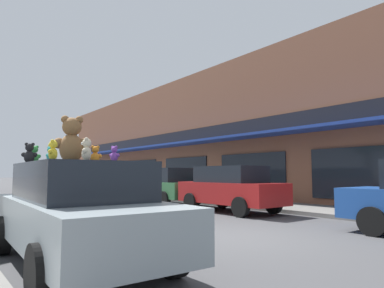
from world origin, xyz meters
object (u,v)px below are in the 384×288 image
Objects in this scene: teddy_bear_orange at (95,155)px; teddy_bear_green at (34,155)px; teddy_bear_cream at (86,150)px; teddy_bear_purple at (114,154)px; parked_car_far_center at (230,188)px; teddy_bear_teal at (50,154)px; teddy_bear_yellow at (53,151)px; plush_art_car at (78,211)px; teddy_bear_black at (29,153)px; parked_car_far_right at (165,185)px; teddy_bear_giant at (72,140)px.

teddy_bear_orange is 0.91× the size of teddy_bear_green.
teddy_bear_cream is 1.30× the size of teddy_bear_purple.
teddy_bear_green reaches higher than parked_car_far_center.
teddy_bear_yellow is (-0.11, -0.50, 0.02)m from teddy_bear_teal.
teddy_bear_purple reaches higher than plush_art_car.
plush_art_car is 16.73× the size of teddy_bear_yellow.
teddy_bear_black is 1.55m from teddy_bear_yellow.
teddy_bear_cream is at bearing 89.13° from teddy_bear_orange.
teddy_bear_teal is at bearing 49.10° from teddy_bear_orange.
teddy_bear_orange is at bearing 167.42° from teddy_bear_yellow.
teddy_bear_black is at bearing -136.07° from parked_car_far_right.
parked_car_far_center is (7.40, 3.91, -0.80)m from teddy_bear_teal.
teddy_bear_black is (-0.54, 0.89, 0.92)m from plush_art_car.
teddy_bear_black reaches higher than teddy_bear_orange.
teddy_bear_green is at bearing -150.78° from teddy_bear_yellow.
teddy_bear_yellow is at bearing -129.96° from plush_art_car.
teddy_bear_cream is 11.46m from parked_car_far_right.
plush_art_car is 10.63m from parked_car_far_right.
teddy_bear_black is (-0.87, 0.71, 0.02)m from teddy_bear_orange.
plush_art_car is 1.25m from teddy_bear_yellow.
parked_car_far_right is (7.46, 7.19, -0.86)m from teddy_bear_black.
teddy_bear_orange reaches higher than teddy_bear_yellow.
teddy_bear_giant is (-0.00, 0.40, 1.13)m from plush_art_car.
teddy_bear_cream is 8.54m from parked_car_far_center.
teddy_bear_purple is 0.72× the size of teddy_bear_green.
teddy_bear_yellow is at bearing 107.05° from teddy_bear_black.
teddy_bear_purple is 11.01m from parked_car_far_right.
teddy_bear_orange is (0.33, -0.23, -0.24)m from teddy_bear_giant.
teddy_bear_giant is 1.14m from teddy_bear_purple.
teddy_bear_teal is 1.31m from teddy_bear_green.
teddy_bear_green is (-0.73, 0.97, 0.01)m from teddy_bear_orange.
teddy_bear_green is at bearing -34.07° from teddy_bear_teal.
teddy_bear_cream is at bearing 81.79° from teddy_bear_purple.
teddy_bear_black reaches higher than parked_car_far_center.
teddy_bear_black is at bearing 123.56° from plush_art_car.
teddy_bear_giant reaches higher than parked_car_far_center.
teddy_bear_giant reaches higher than plush_art_car.
teddy_bear_black reaches higher than parked_car_far_right.
teddy_bear_green is (0.18, 1.80, 0.03)m from teddy_bear_yellow.
teddy_bear_orange is 1.24m from teddy_bear_yellow.
teddy_bear_giant is at bearing -132.04° from parked_car_far_right.
parked_car_far_right is (6.64, 8.75, -0.80)m from teddy_bear_purple.
teddy_bear_purple is 0.06× the size of parked_car_far_center.
teddy_bear_purple is at bearing 140.28° from teddy_bear_cream.
teddy_bear_giant reaches higher than teddy_bear_orange.
teddy_bear_teal is at bearing -130.09° from teddy_bear_cream.
plush_art_car is 0.96m from teddy_bear_orange.
teddy_bear_yellow reaches higher than parked_car_far_right.
parked_car_far_right is (7.33, 6.93, -0.84)m from teddy_bear_green.
teddy_bear_yellow is 0.07× the size of parked_car_far_center.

